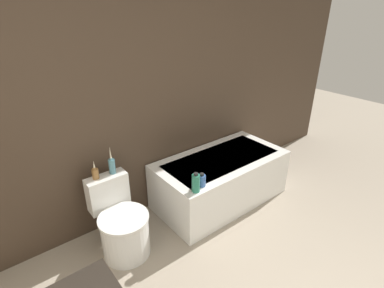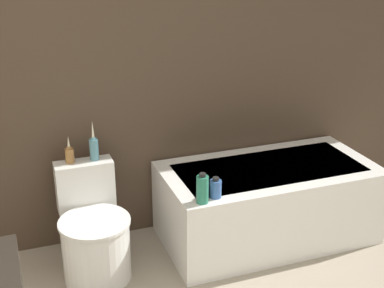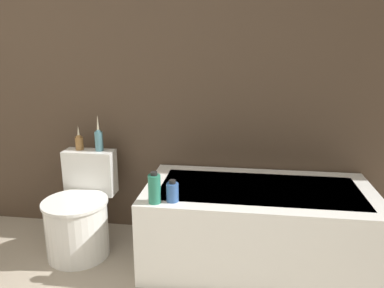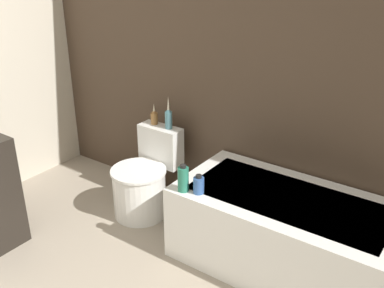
# 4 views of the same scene
# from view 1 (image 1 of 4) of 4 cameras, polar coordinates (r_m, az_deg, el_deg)

# --- Properties ---
(wall_back_tiled) EXTENTS (6.40, 0.06, 2.60)m
(wall_back_tiled) POSITION_cam_1_polar(r_m,az_deg,el_deg) (2.85, -11.58, 9.45)
(wall_back_tiled) COLOR #423326
(wall_back_tiled) RESTS_ON ground_plane
(bathtub) EXTENTS (1.45, 0.75, 0.53)m
(bathtub) POSITION_cam_1_polar(r_m,az_deg,el_deg) (3.38, 5.41, -6.61)
(bathtub) COLOR white
(bathtub) RESTS_ON ground
(toilet) EXTENTS (0.44, 0.58, 0.67)m
(toilet) POSITION_cam_1_polar(r_m,az_deg,el_deg) (2.82, -13.21, -14.99)
(toilet) COLOR white
(toilet) RESTS_ON ground
(vase_gold) EXTENTS (0.06, 0.06, 0.18)m
(vase_gold) POSITION_cam_1_polar(r_m,az_deg,el_deg) (2.73, -17.96, -5.17)
(vase_gold) COLOR olive
(vase_gold) RESTS_ON toilet
(vase_silver) EXTENTS (0.06, 0.06, 0.26)m
(vase_silver) POSITION_cam_1_polar(r_m,az_deg,el_deg) (2.75, -15.03, -3.80)
(vase_silver) COLOR teal
(vase_silver) RESTS_ON toilet
(shampoo_bottle_tall) EXTENTS (0.07, 0.07, 0.19)m
(shampoo_bottle_tall) POSITION_cam_1_polar(r_m,az_deg,el_deg) (2.66, 0.73, -7.44)
(shampoo_bottle_tall) COLOR #267259
(shampoo_bottle_tall) RESTS_ON bathtub
(shampoo_bottle_short) EXTENTS (0.07, 0.07, 0.13)m
(shampoo_bottle_short) POSITION_cam_1_polar(r_m,az_deg,el_deg) (2.75, 1.88, -6.93)
(shampoo_bottle_short) COLOR #335999
(shampoo_bottle_short) RESTS_ON bathtub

